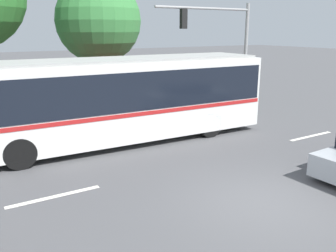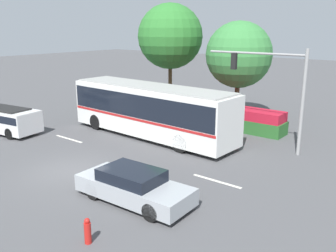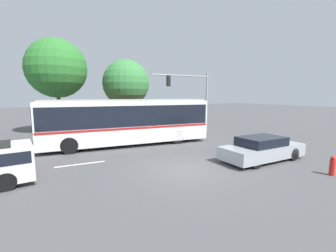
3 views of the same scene
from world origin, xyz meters
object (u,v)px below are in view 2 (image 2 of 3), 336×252
at_px(city_bus, 150,108).
at_px(sedan_foreground, 134,186).
at_px(street_tree_left, 170,36).
at_px(suv_left_lane, 6,118).
at_px(street_tree_centre, 239,55).
at_px(fire_hydrant, 88,231).
at_px(traffic_light_pole, 276,82).

xyz_separation_m(city_bus, sedan_foreground, (5.25, -7.03, -1.18)).
bearing_deg(street_tree_left, city_bus, -60.05).
height_order(sedan_foreground, suv_left_lane, suv_left_lane).
bearing_deg(street_tree_centre, fire_hydrant, -76.51).
height_order(sedan_foreground, fire_hydrant, sedan_foreground).
bearing_deg(traffic_light_pole, sedan_foreground, 80.20).
height_order(sedan_foreground, traffic_light_pole, traffic_light_pole).
xyz_separation_m(sedan_foreground, suv_left_lane, (-12.99, 1.94, 0.32)).
xyz_separation_m(sedan_foreground, fire_hydrant, (0.88, -2.99, -0.21)).
distance_m(sedan_foreground, street_tree_centre, 15.14).
bearing_deg(street_tree_centre, suv_left_lane, -128.40).
distance_m(sedan_foreground, suv_left_lane, 13.14).
bearing_deg(fire_hydrant, traffic_light_pole, 86.60).
height_order(traffic_light_pole, street_tree_centre, street_tree_centre).
height_order(street_tree_left, fire_hydrant, street_tree_left).
height_order(city_bus, traffic_light_pole, traffic_light_pole).
height_order(traffic_light_pole, fire_hydrant, traffic_light_pole).
height_order(street_tree_centre, fire_hydrant, street_tree_centre).
height_order(city_bus, street_tree_left, street_tree_left).
bearing_deg(suv_left_lane, traffic_light_pole, 18.28).
xyz_separation_m(sedan_foreground, street_tree_centre, (-3.26, 14.23, 4.02)).
relative_size(city_bus, traffic_light_pole, 2.03).
xyz_separation_m(sedan_foreground, traffic_light_pole, (1.61, 9.30, 3.10)).
bearing_deg(city_bus, street_tree_left, -57.64).
height_order(city_bus, suv_left_lane, city_bus).
xyz_separation_m(traffic_light_pole, fire_hydrant, (-0.73, -12.28, -3.31)).
distance_m(city_bus, street_tree_left, 9.33).
relative_size(suv_left_lane, street_tree_left, 0.59).
bearing_deg(sedan_foreground, fire_hydrant, -76.00).
distance_m(sedan_foreground, traffic_light_pole, 9.93).
height_order(sedan_foreground, street_tree_centre, street_tree_centre).
bearing_deg(fire_hydrant, street_tree_centre, 103.49).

